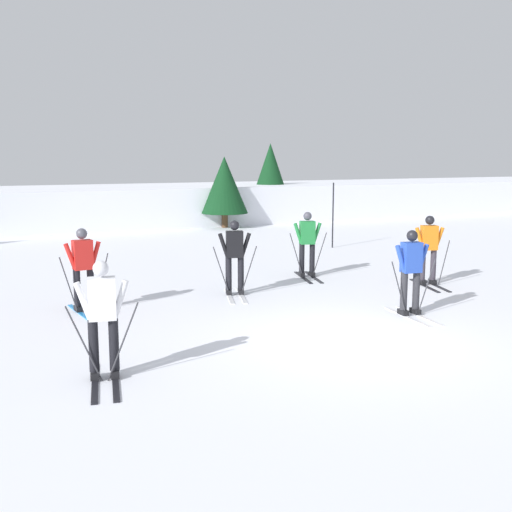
{
  "coord_description": "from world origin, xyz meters",
  "views": [
    {
      "loc": [
        -5.84,
        -8.71,
        3.14
      ],
      "look_at": [
        -0.09,
        3.92,
        0.9
      ],
      "focal_mm": 43.49,
      "sensor_mm": 36.0,
      "label": 1
    }
  ],
  "objects_px": {
    "skier_orange": "(429,248)",
    "skier_blue": "(411,270)",
    "skier_black": "(235,253)",
    "skier_white": "(103,317)",
    "trail_marker_pole": "(333,215)",
    "skier_green": "(307,242)",
    "skier_red": "(83,265)",
    "conifer_far_centre": "(224,185)",
    "conifer_far_left": "(270,175)"
  },
  "relations": [
    {
      "from": "skier_red",
      "to": "skier_orange",
      "type": "relative_size",
      "value": 1.0
    },
    {
      "from": "skier_white",
      "to": "skier_blue",
      "type": "bearing_deg",
      "value": 9.99
    },
    {
      "from": "skier_orange",
      "to": "skier_black",
      "type": "bearing_deg",
      "value": 168.7
    },
    {
      "from": "skier_white",
      "to": "conifer_far_centre",
      "type": "bearing_deg",
      "value": 63.21
    },
    {
      "from": "skier_orange",
      "to": "skier_blue",
      "type": "height_order",
      "value": "same"
    },
    {
      "from": "skier_black",
      "to": "trail_marker_pole",
      "type": "relative_size",
      "value": 0.76
    },
    {
      "from": "conifer_far_left",
      "to": "skier_black",
      "type": "bearing_deg",
      "value": -118.47
    },
    {
      "from": "skier_green",
      "to": "skier_red",
      "type": "bearing_deg",
      "value": -167.6
    },
    {
      "from": "skier_blue",
      "to": "conifer_far_centre",
      "type": "relative_size",
      "value": 0.55
    },
    {
      "from": "conifer_far_centre",
      "to": "skier_blue",
      "type": "bearing_deg",
      "value": -98.29
    },
    {
      "from": "skier_red",
      "to": "skier_blue",
      "type": "height_order",
      "value": "same"
    },
    {
      "from": "skier_orange",
      "to": "conifer_far_left",
      "type": "bearing_deg",
      "value": 77.81
    },
    {
      "from": "skier_white",
      "to": "trail_marker_pole",
      "type": "bearing_deg",
      "value": 44.98
    },
    {
      "from": "trail_marker_pole",
      "to": "skier_blue",
      "type": "bearing_deg",
      "value": -111.9
    },
    {
      "from": "skier_white",
      "to": "conifer_far_centre",
      "type": "xyz_separation_m",
      "value": [
        8.54,
        16.92,
        0.96
      ]
    },
    {
      "from": "skier_green",
      "to": "trail_marker_pole",
      "type": "xyz_separation_m",
      "value": [
        3.37,
        4.24,
        0.2
      ]
    },
    {
      "from": "skier_green",
      "to": "trail_marker_pole",
      "type": "relative_size",
      "value": 0.76
    },
    {
      "from": "skier_black",
      "to": "skier_green",
      "type": "bearing_deg",
      "value": 24.83
    },
    {
      "from": "trail_marker_pole",
      "to": "conifer_far_left",
      "type": "height_order",
      "value": "conifer_far_left"
    },
    {
      "from": "skier_orange",
      "to": "skier_black",
      "type": "xyz_separation_m",
      "value": [
        -4.76,
        0.95,
        0.04
      ]
    },
    {
      "from": "skier_green",
      "to": "skier_white",
      "type": "xyz_separation_m",
      "value": [
        -6.32,
        -5.45,
        -0.0
      ]
    },
    {
      "from": "skier_red",
      "to": "conifer_far_left",
      "type": "distance_m",
      "value": 19.3
    },
    {
      "from": "skier_blue",
      "to": "conifer_far_centre",
      "type": "xyz_separation_m",
      "value": [
        2.3,
        15.82,
        0.96
      ]
    },
    {
      "from": "skier_red",
      "to": "skier_white",
      "type": "distance_m",
      "value": 4.16
    },
    {
      "from": "trail_marker_pole",
      "to": "skier_orange",
      "type": "bearing_deg",
      "value": -100.32
    },
    {
      "from": "conifer_far_centre",
      "to": "skier_black",
      "type": "bearing_deg",
      "value": -110.66
    },
    {
      "from": "skier_red",
      "to": "conifer_far_left",
      "type": "relative_size",
      "value": 0.45
    },
    {
      "from": "skier_orange",
      "to": "skier_green",
      "type": "distance_m",
      "value": 3.07
    },
    {
      "from": "skier_red",
      "to": "skier_green",
      "type": "distance_m",
      "value": 6.08
    },
    {
      "from": "conifer_far_left",
      "to": "conifer_far_centre",
      "type": "height_order",
      "value": "conifer_far_left"
    },
    {
      "from": "skier_orange",
      "to": "skier_white",
      "type": "bearing_deg",
      "value": -158.76
    },
    {
      "from": "skier_black",
      "to": "skier_green",
      "type": "height_order",
      "value": "same"
    },
    {
      "from": "skier_black",
      "to": "skier_green",
      "type": "xyz_separation_m",
      "value": [
        2.55,
        1.18,
        -0.04
      ]
    },
    {
      "from": "skier_blue",
      "to": "conifer_far_left",
      "type": "relative_size",
      "value": 0.45
    },
    {
      "from": "skier_orange",
      "to": "skier_black",
      "type": "relative_size",
      "value": 1.0
    },
    {
      "from": "trail_marker_pole",
      "to": "conifer_far_centre",
      "type": "bearing_deg",
      "value": 99.03
    },
    {
      "from": "trail_marker_pole",
      "to": "conifer_far_centre",
      "type": "xyz_separation_m",
      "value": [
        -1.15,
        7.23,
        0.76
      ]
    },
    {
      "from": "skier_red",
      "to": "skier_white",
      "type": "height_order",
      "value": "same"
    },
    {
      "from": "skier_red",
      "to": "skier_orange",
      "type": "bearing_deg",
      "value": -5.78
    },
    {
      "from": "skier_red",
      "to": "conifer_far_centre",
      "type": "height_order",
      "value": "conifer_far_centre"
    },
    {
      "from": "skier_blue",
      "to": "skier_white",
      "type": "xyz_separation_m",
      "value": [
        -6.24,
        -1.1,
        -0.0
      ]
    },
    {
      "from": "skier_black",
      "to": "skier_white",
      "type": "bearing_deg",
      "value": -131.49
    },
    {
      "from": "skier_orange",
      "to": "trail_marker_pole",
      "type": "relative_size",
      "value": 0.76
    },
    {
      "from": "skier_white",
      "to": "trail_marker_pole",
      "type": "distance_m",
      "value": 13.71
    },
    {
      "from": "skier_orange",
      "to": "skier_green",
      "type": "xyz_separation_m",
      "value": [
        -2.21,
        2.13,
        0.0
      ]
    },
    {
      "from": "skier_blue",
      "to": "conifer_far_centre",
      "type": "distance_m",
      "value": 16.02
    },
    {
      "from": "skier_blue",
      "to": "conifer_far_left",
      "type": "xyz_separation_m",
      "value": [
        5.79,
        18.38,
        1.31
      ]
    },
    {
      "from": "skier_orange",
      "to": "trail_marker_pole",
      "type": "distance_m",
      "value": 6.48
    },
    {
      "from": "skier_red",
      "to": "conifer_far_centre",
      "type": "bearing_deg",
      "value": 57.44
    },
    {
      "from": "trail_marker_pole",
      "to": "conifer_far_left",
      "type": "bearing_deg",
      "value": 76.61
    }
  ]
}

